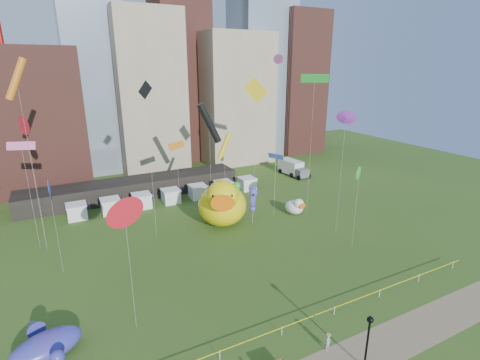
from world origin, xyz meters
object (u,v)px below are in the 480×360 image
small_duck (295,207)px  box_truck (293,168)px  seahorse_purple (253,198)px  woman (328,343)px  big_duck (222,203)px  lamppost (368,337)px  seahorse_green (237,192)px  whale_inflatable (45,345)px

small_duck → box_truck: box_truck is taller
seahorse_purple → woman: bearing=-97.8°
small_duck → woman: 29.03m
big_duck → lamppost: size_ratio=2.23×
small_duck → lamppost: lamppost is taller
big_duck → woman: big_duck is taller
seahorse_purple → big_duck: bearing=166.4°
box_truck → seahorse_green: bearing=-148.8°
small_duck → seahorse_green: bearing=160.2°
seahorse_green → whale_inflatable: size_ratio=0.86×
small_duck → seahorse_purple: 8.27m
big_duck → small_duck: (12.02, -1.61, -2.21)m
seahorse_green → woman: size_ratio=4.27×
big_duck → box_truck: big_duck is taller
big_duck → lamppost: bearing=-68.7°
seahorse_purple → whale_inflatable: seahorse_purple is taller
seahorse_purple → whale_inflatable: size_ratio=0.79×
big_duck → seahorse_green: (2.69, 0.67, 1.08)m
small_duck → lamppost: bearing=-121.6°
seahorse_green → woman: 28.12m
lamppost → big_duck: bearing=87.5°
lamppost → seahorse_purple: bearing=78.7°
seahorse_green → box_truck: 26.90m
seahorse_green → whale_inflatable: 31.60m
small_duck → seahorse_purple: bearing=174.1°
seahorse_purple → woman: seahorse_purple is taller
seahorse_green → box_truck: seahorse_green is taller
seahorse_purple → small_duck: bearing=7.6°
seahorse_green → big_duck: bearing=-149.2°
woman → whale_inflatable: bearing=138.0°
lamppost → whale_inflatable: bearing=150.0°
seahorse_purple → lamppost: seahorse_purple is taller
seahorse_green → woman: (-5.30, -27.35, -3.84)m
small_duck → box_truck: bearing=49.8°
woman → big_duck: bearing=68.0°
seahorse_purple → woman: size_ratio=3.94×
seahorse_green → seahorse_purple: 2.82m
seahorse_green → woman: bearing=-84.1°
woman → small_duck: bearing=43.3°
seahorse_purple → lamppost: 28.41m
seahorse_green → seahorse_purple: seahorse_green is taller
big_duck → woman: bearing=-71.8°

